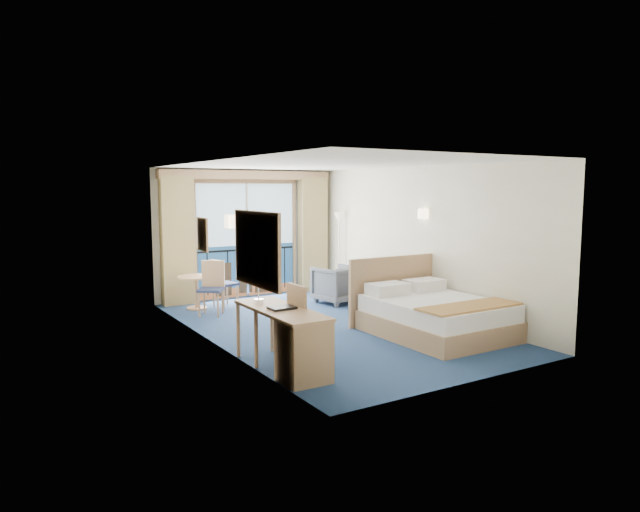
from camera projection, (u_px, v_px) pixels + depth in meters
The scene contains 22 objects.
floor at pixel (327, 326), 9.57m from camera, with size 6.50×6.50×0.00m, color navy.
room_walls at pixel (327, 220), 9.36m from camera, with size 4.04×6.54×2.72m.
balcony_door at pixel (247, 243), 12.16m from camera, with size 2.36×0.03×2.52m.
curtain_left at pixel (178, 241), 11.22m from camera, with size 0.65×0.22×2.55m, color tan.
curtain_right at pixel (313, 234), 12.82m from camera, with size 0.65×0.22×2.55m, color tan.
pelmet at pixel (248, 175), 11.89m from camera, with size 3.80×0.25×0.18m, color tan.
mirror at pixel (257, 249), 7.10m from camera, with size 0.05×1.25×0.95m.
wall_print at pixel (203, 234), 8.74m from camera, with size 0.04×0.42×0.52m.
sconce_left at pixel (231, 221), 7.84m from camera, with size 0.18×0.18×0.18m, color beige.
sconce_right at pixel (423, 214), 10.23m from camera, with size 0.18×0.18×0.18m, color beige.
bed at pixel (433, 315), 9.00m from camera, with size 1.83×2.17×1.15m.
nightstand at pixel (410, 299), 10.39m from camera, with size 0.45×0.42×0.58m, color tan.
phone at pixel (411, 281), 10.39m from camera, with size 0.20×0.16×0.09m, color white.
armchair at pixel (338, 284), 11.49m from camera, with size 0.81×0.83×0.76m, color #434A52.
floor_lamp at pixel (339, 232), 12.45m from camera, with size 0.25×0.25×1.78m.
desk at pixel (299, 344), 6.88m from camera, with size 0.58×1.68×0.79m.
desk_chair at pixel (305, 319), 7.50m from camera, with size 0.47×0.46×1.06m.
folder at pixel (282, 308), 7.20m from camera, with size 0.32×0.24×0.03m, color black.
desk_lamp at pixel (258, 275), 7.58m from camera, with size 0.13×0.13×0.49m.
round_table at pixel (196, 284), 10.91m from camera, with size 0.71×0.71×0.64m.
table_chair_a at pixel (222, 280), 11.04m from camera, with size 0.50×0.49×0.94m.
table_chair_b at pixel (212, 284), 10.42m from camera, with size 0.59×0.60×0.98m.
Camera 1 is at (-4.98, -7.93, 2.30)m, focal length 32.00 mm.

